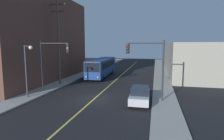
# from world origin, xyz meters

# --- Properties ---
(ground_plane) EXTENTS (120.00, 120.00, 0.00)m
(ground_plane) POSITION_xyz_m (0.00, 0.00, 0.00)
(ground_plane) COLOR black
(sidewalk_left) EXTENTS (2.50, 90.00, 0.15)m
(sidewalk_left) POSITION_xyz_m (-7.25, 10.00, 0.07)
(sidewalk_left) COLOR gray
(sidewalk_left) RESTS_ON ground
(sidewalk_right) EXTENTS (2.50, 90.00, 0.15)m
(sidewalk_right) POSITION_xyz_m (7.25, 10.00, 0.07)
(sidewalk_right) COLOR gray
(sidewalk_right) RESTS_ON ground
(lane_stripe_center) EXTENTS (0.16, 60.00, 0.01)m
(lane_stripe_center) POSITION_xyz_m (0.00, 15.00, 0.01)
(lane_stripe_center) COLOR #D8CC4C
(lane_stripe_center) RESTS_ON ground
(building_left_brick) EXTENTS (10.00, 22.87, 13.45)m
(building_left_brick) POSITION_xyz_m (-13.49, 8.31, 6.73)
(building_left_brick) COLOR brown
(building_left_brick) RESTS_ON ground
(building_right_warehouse) EXTENTS (12.00, 25.80, 6.02)m
(building_right_warehouse) POSITION_xyz_m (14.50, 21.32, 3.01)
(building_right_warehouse) COLOR gray
(building_right_warehouse) RESTS_ON ground
(city_bus) EXTENTS (2.90, 12.22, 3.20)m
(city_bus) POSITION_xyz_m (-3.11, 13.80, 1.82)
(city_bus) COLOR navy
(city_bus) RESTS_ON ground
(parked_car_silver) EXTENTS (1.89, 4.44, 1.62)m
(parked_car_silver) POSITION_xyz_m (4.82, -0.64, 0.84)
(parked_car_silver) COLOR #B7B7BC
(parked_car_silver) RESTS_ON ground
(utility_pole_near) EXTENTS (2.40, 0.28, 11.59)m
(utility_pole_near) POSITION_xyz_m (-7.03, 5.73, 6.47)
(utility_pole_near) COLOR brown
(utility_pole_near) RESTS_ON sidewalk_left
(traffic_signal_left_corner) EXTENTS (3.75, 0.48, 6.00)m
(traffic_signal_left_corner) POSITION_xyz_m (-5.41, 1.18, 4.30)
(traffic_signal_left_corner) COLOR #2D2D33
(traffic_signal_left_corner) RESTS_ON sidewalk_left
(traffic_signal_right_corner) EXTENTS (3.75, 0.48, 6.00)m
(traffic_signal_right_corner) POSITION_xyz_m (5.41, 0.34, 4.30)
(traffic_signal_right_corner) COLOR #2D2D33
(traffic_signal_right_corner) RESTS_ON sidewalk_right
(street_lamp_left) EXTENTS (0.98, 0.40, 5.50)m
(street_lamp_left) POSITION_xyz_m (-6.83, -1.50, 3.74)
(street_lamp_left) COLOR #38383D
(street_lamp_left) RESTS_ON sidewalk_left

